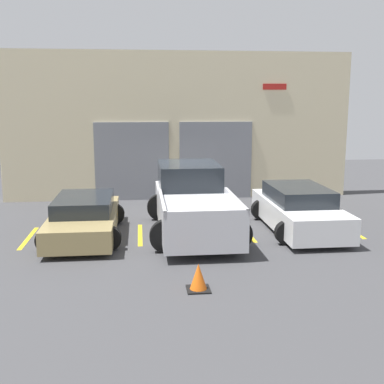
# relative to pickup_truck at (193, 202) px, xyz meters

# --- Properties ---
(ground_plane) EXTENTS (28.00, 28.00, 0.00)m
(ground_plane) POSITION_rel_pickup_truck_xyz_m (0.00, 1.57, -0.84)
(ground_plane) COLOR #3D3D3F
(shophouse_building) EXTENTS (13.11, 0.68, 5.51)m
(shophouse_building) POSITION_rel_pickup_truck_xyz_m (-0.01, 4.86, 1.87)
(shophouse_building) COLOR beige
(shophouse_building) RESTS_ON ground
(pickup_truck) EXTENTS (2.59, 5.32, 1.81)m
(pickup_truck) POSITION_rel_pickup_truck_xyz_m (0.00, 0.00, 0.00)
(pickup_truck) COLOR silver
(pickup_truck) RESTS_ON ground
(sedan_white) EXTENTS (2.14, 4.34, 1.28)m
(sedan_white) POSITION_rel_pickup_truck_xyz_m (3.05, -0.32, -0.24)
(sedan_white) COLOR white
(sedan_white) RESTS_ON ground
(sedan_side) EXTENTS (2.12, 4.26, 1.11)m
(sedan_side) POSITION_rel_pickup_truck_xyz_m (-3.05, -0.32, -0.31)
(sedan_side) COLOR #9E8956
(sedan_side) RESTS_ON ground
(parking_stripe_far_left) EXTENTS (0.12, 2.20, 0.01)m
(parking_stripe_far_left) POSITION_rel_pickup_truck_xyz_m (-4.58, -0.35, -0.84)
(parking_stripe_far_left) COLOR gold
(parking_stripe_far_left) RESTS_ON ground
(parking_stripe_left) EXTENTS (0.12, 2.20, 0.01)m
(parking_stripe_left) POSITION_rel_pickup_truck_xyz_m (-1.53, -0.35, -0.84)
(parking_stripe_left) COLOR gold
(parking_stripe_left) RESTS_ON ground
(parking_stripe_centre) EXTENTS (0.12, 2.20, 0.01)m
(parking_stripe_centre) POSITION_rel_pickup_truck_xyz_m (1.53, -0.35, -0.84)
(parking_stripe_centre) COLOR gold
(parking_stripe_centre) RESTS_ON ground
(parking_stripe_right) EXTENTS (0.12, 2.20, 0.01)m
(parking_stripe_right) POSITION_rel_pickup_truck_xyz_m (4.58, -0.35, -0.84)
(parking_stripe_right) COLOR gold
(parking_stripe_right) RESTS_ON ground
(traffic_cone) EXTENTS (0.47, 0.47, 0.55)m
(traffic_cone) POSITION_rel_pickup_truck_xyz_m (-0.38, -4.50, -0.59)
(traffic_cone) COLOR black
(traffic_cone) RESTS_ON ground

